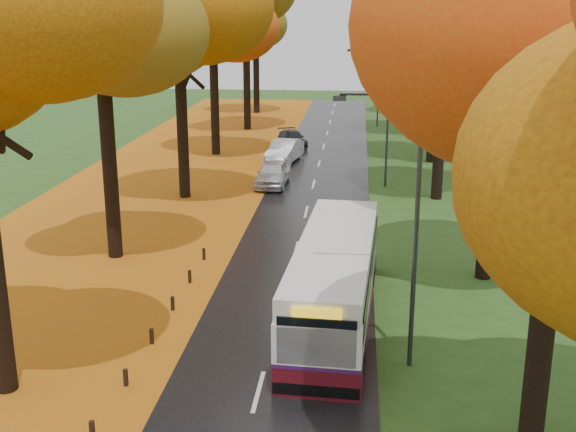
# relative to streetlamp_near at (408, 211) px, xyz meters

# --- Properties ---
(road) EXTENTS (6.50, 90.00, 0.04)m
(road) POSITION_rel_streetlamp_near_xyz_m (-3.95, 17.00, -4.69)
(road) COLOR black
(road) RESTS_ON ground
(centre_line) EXTENTS (0.12, 90.00, 0.01)m
(centre_line) POSITION_rel_streetlamp_near_xyz_m (-3.95, 17.00, -4.67)
(centre_line) COLOR silver
(centre_line) RESTS_ON road
(leaf_verge) EXTENTS (12.00, 90.00, 0.02)m
(leaf_verge) POSITION_rel_streetlamp_near_xyz_m (-12.95, 17.00, -4.70)
(leaf_verge) COLOR #954F0D
(leaf_verge) RESTS_ON ground
(leaf_drift) EXTENTS (0.90, 90.00, 0.01)m
(leaf_drift) POSITION_rel_streetlamp_near_xyz_m (-7.00, 17.00, -4.67)
(leaf_drift) COLOR #C26A13
(leaf_drift) RESTS_ON road
(trees_left) EXTENTS (9.20, 74.00, 13.88)m
(trees_left) POSITION_rel_streetlamp_near_xyz_m (-11.13, 19.06, 4.82)
(trees_left) COLOR black
(trees_left) RESTS_ON ground
(trees_right) EXTENTS (9.30, 74.20, 13.96)m
(trees_right) POSITION_rel_streetlamp_near_xyz_m (3.24, 18.91, 4.98)
(trees_right) COLOR black
(trees_right) RESTS_ON ground
(bollard_row) EXTENTS (0.11, 23.51, 0.52)m
(bollard_row) POSITION_rel_streetlamp_near_xyz_m (-7.65, -3.30, -4.45)
(bollard_row) COLOR black
(bollard_row) RESTS_ON ground
(streetlamp_near) EXTENTS (2.45, 0.18, 8.00)m
(streetlamp_near) POSITION_rel_streetlamp_near_xyz_m (0.00, 0.00, 0.00)
(streetlamp_near) COLOR #333538
(streetlamp_near) RESTS_ON ground
(streetlamp_mid) EXTENTS (2.45, 0.18, 8.00)m
(streetlamp_mid) POSITION_rel_streetlamp_near_xyz_m (0.00, 22.00, 0.00)
(streetlamp_mid) COLOR #333538
(streetlamp_mid) RESTS_ON ground
(streetlamp_far) EXTENTS (2.45, 0.18, 8.00)m
(streetlamp_far) POSITION_rel_streetlamp_near_xyz_m (0.00, 44.00, 0.00)
(streetlamp_far) COLOR #333538
(streetlamp_far) RESTS_ON ground
(bus) EXTENTS (3.02, 10.64, 2.77)m
(bus) POSITION_rel_streetlamp_near_xyz_m (-2.06, 2.92, -3.22)
(bus) COLOR #520C17
(bus) RESTS_ON road
(car_white) EXTENTS (1.86, 4.31, 1.45)m
(car_white) POSITION_rel_streetlamp_near_xyz_m (-6.30, 21.41, -3.95)
(car_white) COLOR silver
(car_white) RESTS_ON road
(car_silver) EXTENTS (2.37, 4.77, 1.50)m
(car_silver) POSITION_rel_streetlamp_near_xyz_m (-6.30, 28.08, -3.92)
(car_silver) COLOR #A6AAAF
(car_silver) RESTS_ON road
(car_dark) EXTENTS (2.84, 4.27, 1.15)m
(car_dark) POSITION_rel_streetlamp_near_xyz_m (-6.30, 33.96, -4.10)
(car_dark) COLOR black
(car_dark) RESTS_ON road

